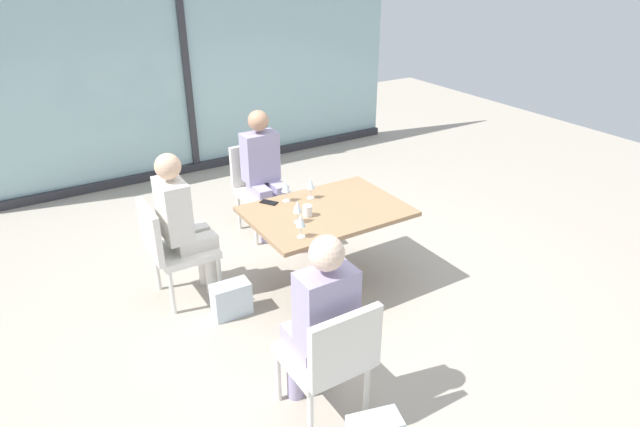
{
  "coord_description": "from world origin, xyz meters",
  "views": [
    {
      "loc": [
        -2.12,
        -3.34,
        2.64
      ],
      "look_at": [
        0.0,
        0.1,
        0.65
      ],
      "focal_mm": 30.6,
      "sensor_mm": 36.0,
      "label": 1
    }
  ],
  "objects": [
    {
      "name": "wine_glass_2",
      "position": [
        -0.41,
        -0.3,
        0.86
      ],
      "size": [
        0.07,
        0.07,
        0.18
      ],
      "color": "silver",
      "rests_on": "dining_table_main"
    },
    {
      "name": "person_front_left",
      "position": [
        -0.77,
        -1.15,
        0.7
      ],
      "size": [
        0.34,
        0.39,
        1.26
      ],
      "color": "#9E93B7",
      "rests_on": "ground_plane"
    },
    {
      "name": "handbag_2",
      "position": [
        0.23,
        0.64,
        0.14
      ],
      "size": [
        0.32,
        0.2,
        0.28
      ],
      "primitive_type": "cube",
      "rotation": [
        0.0,
        0.0,
        -0.13
      ],
      "color": "beige",
      "rests_on": "ground_plane"
    },
    {
      "name": "person_far_left",
      "position": [
        -1.03,
        0.5,
        0.7
      ],
      "size": [
        0.39,
        0.34,
        1.26
      ],
      "color": "silver",
      "rests_on": "ground_plane"
    },
    {
      "name": "chair_far_left",
      "position": [
        -1.14,
        0.5,
        0.5
      ],
      "size": [
        0.5,
        0.46,
        0.87
      ],
      "color": "silver",
      "rests_on": "ground_plane"
    },
    {
      "name": "wine_glass_0",
      "position": [
        0.0,
        0.25,
        0.86
      ],
      "size": [
        0.07,
        0.07,
        0.18
      ],
      "color": "silver",
      "rests_on": "dining_table_main"
    },
    {
      "name": "wine_glass_1",
      "position": [
        -0.31,
        -0.08,
        0.86
      ],
      "size": [
        0.07,
        0.07,
        0.18
      ],
      "color": "silver",
      "rests_on": "dining_table_main"
    },
    {
      "name": "wine_glass_3",
      "position": [
        -0.2,
        0.31,
        0.86
      ],
      "size": [
        0.07,
        0.07,
        0.18
      ],
      "color": "silver",
      "rests_on": "dining_table_main"
    },
    {
      "name": "handbag_0",
      "position": [
        -0.86,
        0.05,
        0.14
      ],
      "size": [
        0.31,
        0.17,
        0.28
      ],
      "primitive_type": "cube",
      "rotation": [
        0.0,
        0.0,
        -0.04
      ],
      "color": "silver",
      "rests_on": "ground_plane"
    },
    {
      "name": "chair_front_left",
      "position": [
        -0.77,
        -1.26,
        0.5
      ],
      "size": [
        0.46,
        0.5,
        0.87
      ],
      "color": "silver",
      "rests_on": "ground_plane"
    },
    {
      "name": "coffee_cup",
      "position": [
        -0.19,
        -0.02,
        0.78
      ],
      "size": [
        0.08,
        0.08,
        0.09
      ],
      "primitive_type": "cylinder",
      "color": "white",
      "rests_on": "dining_table_main"
    },
    {
      "name": "ground_plane",
      "position": [
        0.0,
        0.0,
        0.0
      ],
      "size": [
        12.0,
        12.0,
        0.0
      ],
      "primitive_type": "plane",
      "color": "#A89E8E"
    },
    {
      "name": "window_wall_backdrop",
      "position": [
        0.0,
        3.2,
        1.21
      ],
      "size": [
        5.84,
        0.1,
        2.7
      ],
      "color": "#93B7BC",
      "rests_on": "ground_plane"
    },
    {
      "name": "dining_table_main",
      "position": [
        0.0,
        0.0,
        0.54
      ],
      "size": [
        1.25,
        0.88,
        0.73
      ],
      "color": "#997551",
      "rests_on": "ground_plane"
    },
    {
      "name": "person_near_window",
      "position": [
        -0.0,
        1.15,
        0.7
      ],
      "size": [
        0.34,
        0.39,
        1.26
      ],
      "color": "#9E93B7",
      "rests_on": "ground_plane"
    },
    {
      "name": "chair_near_window",
      "position": [
        0.0,
        1.26,
        0.5
      ],
      "size": [
        0.46,
        0.51,
        0.87
      ],
      "color": "silver",
      "rests_on": "ground_plane"
    },
    {
      "name": "cell_phone_on_table",
      "position": [
        -0.34,
        0.35,
        0.73
      ],
      "size": [
        0.14,
        0.16,
        0.01
      ],
      "primitive_type": "cube",
      "rotation": [
        0.0,
        0.0,
        0.59
      ],
      "color": "black",
      "rests_on": "dining_table_main"
    }
  ]
}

